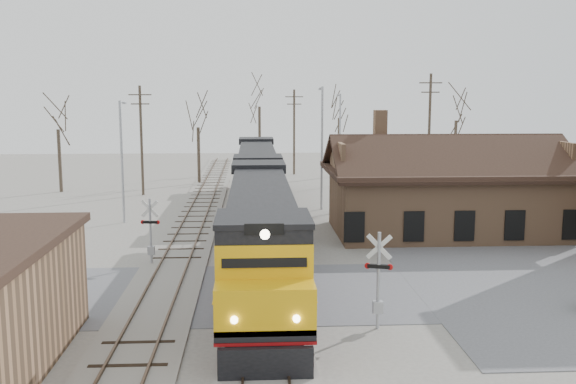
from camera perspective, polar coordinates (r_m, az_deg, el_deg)
The scene contains 20 objects.
ground at distance 29.55m, azimuth -2.37°, elevation -8.90°, with size 140.00×140.00×0.00m, color #9A958B.
road at distance 29.54m, azimuth -2.37°, elevation -8.87°, with size 60.00×9.00×0.03m, color #5A5A5F.
track_main at distance 44.06m, azimuth -2.65°, elevation -2.91°, with size 3.40×90.00×0.24m.
track_siding at distance 44.26m, azimuth -8.50°, elevation -2.95°, with size 3.40×90.00×0.24m.
depot at distance 42.52m, azimuth 13.74°, elevation -0.37°, with size 15.20×9.31×7.90m.
locomotive_lead at distance 29.78m, azimuth -2.43°, elevation -3.72°, with size 3.23×21.65×4.81m.
locomotive_trailing at distance 51.40m, azimuth -2.76°, elevation 1.54°, with size 3.23×21.65×4.55m.
crossbuck_near at distance 24.89m, azimuth 8.03°, elevation -8.04°, with size 1.06×0.39×3.79m.
crossbuck_far at distance 34.34m, azimuth -12.11°, elevation -3.64°, with size 1.02×0.27×3.57m.
streetlight_a at distance 45.97m, azimuth -14.53°, elevation 3.24°, with size 0.25×2.04×8.49m.
streetlight_b at distance 49.69m, azimuth 3.02°, elevation 4.49°, with size 0.25×2.04×9.50m.
streetlight_c at distance 62.92m, azimuth 4.62°, elevation 5.11°, with size 0.25×2.04×8.97m.
utility_pole_a at distance 58.27m, azimuth -12.90°, elevation 4.67°, with size 2.00×0.24×9.67m.
utility_pole_b at distance 71.60m, azimuth 0.55°, elevation 5.50°, with size 2.00×0.24×9.43m.
utility_pole_c at distance 57.59m, azimuth 12.43°, elevation 5.16°, with size 2.00×0.24×10.69m.
tree_a at distance 62.17m, azimuth -19.81°, elevation 6.11°, with size 3.83×3.83×9.39m.
tree_b at distance 64.93m, azimuth -8.01°, elevation 6.52°, with size 3.76×3.76×9.21m.
tree_c at distance 75.24m, azimuth -2.56°, elevation 8.53°, with size 4.99×4.99×12.24m.
tree_d at distance 70.34m, azimuth 4.60°, elevation 7.44°, with size 4.25×4.25×10.42m.
tree_e at distance 66.61m, azimuth 14.75°, elevation 7.05°, with size 4.21×4.21×10.31m.
Camera 1 is at (-0.35, -28.16, 8.93)m, focal length 40.00 mm.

